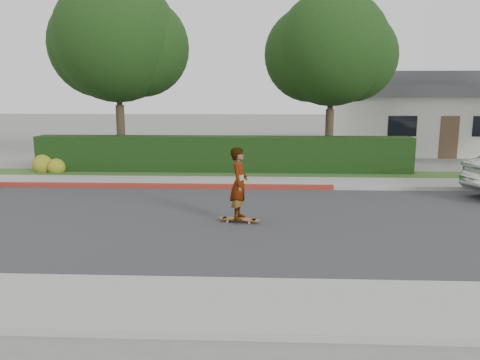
# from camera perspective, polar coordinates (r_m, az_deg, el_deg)

# --- Properties ---
(ground) EXTENTS (120.00, 120.00, 0.00)m
(ground) POSITION_cam_1_polar(r_m,az_deg,el_deg) (11.98, 9.50, -5.14)
(ground) COLOR slate
(ground) RESTS_ON ground
(road) EXTENTS (60.00, 8.00, 0.01)m
(road) POSITION_cam_1_polar(r_m,az_deg,el_deg) (11.98, 9.50, -5.12)
(road) COLOR #2D2D30
(road) RESTS_ON ground
(curb_near) EXTENTS (60.00, 0.20, 0.15)m
(curb_near) POSITION_cam_1_polar(r_m,az_deg,el_deg) (8.13, 13.02, -12.47)
(curb_near) COLOR #9E9E99
(curb_near) RESTS_ON ground
(sidewalk_near) EXTENTS (60.00, 1.60, 0.12)m
(sidewalk_near) POSITION_cam_1_polar(r_m,az_deg,el_deg) (7.33, 14.31, -15.30)
(sidewalk_near) COLOR gray
(sidewalk_near) RESTS_ON ground
(curb_far) EXTENTS (60.00, 0.20, 0.15)m
(curb_far) POSITION_cam_1_polar(r_m,az_deg,el_deg) (15.93, 7.77, -0.88)
(curb_far) COLOR #9E9E99
(curb_far) RESTS_ON ground
(curb_red_section) EXTENTS (12.00, 0.21, 0.15)m
(curb_red_section) POSITION_cam_1_polar(r_m,az_deg,el_deg) (16.25, -10.07, -0.71)
(curb_red_section) COLOR maroon
(curb_red_section) RESTS_ON ground
(sidewalk_far) EXTENTS (60.00, 1.60, 0.12)m
(sidewalk_far) POSITION_cam_1_polar(r_m,az_deg,el_deg) (16.81, 7.50, -0.32)
(sidewalk_far) COLOR gray
(sidewalk_far) RESTS_ON ground
(planting_strip) EXTENTS (60.00, 1.60, 0.10)m
(planting_strip) POSITION_cam_1_polar(r_m,az_deg,el_deg) (18.38, 7.08, 0.59)
(planting_strip) COLOR #2D4C1E
(planting_strip) RESTS_ON ground
(hedge) EXTENTS (15.00, 1.00, 1.50)m
(hedge) POSITION_cam_1_polar(r_m,az_deg,el_deg) (18.88, -2.14, 3.08)
(hedge) COLOR black
(hedge) RESTS_ON ground
(flowering_shrub) EXTENTS (1.40, 1.00, 0.90)m
(flowering_shrub) POSITION_cam_1_polar(r_m,az_deg,el_deg) (20.30, -22.38, 1.63)
(flowering_shrub) COLOR #2D4C19
(flowering_shrub) RESTS_ON ground
(tree_left) EXTENTS (5.99, 5.21, 8.00)m
(tree_left) POSITION_cam_1_polar(r_m,az_deg,el_deg) (21.13, -14.67, 15.82)
(tree_left) COLOR #33261C
(tree_left) RESTS_ON ground
(tree_center) EXTENTS (5.66, 4.84, 7.44)m
(tree_center) POSITION_cam_1_polar(r_m,az_deg,el_deg) (20.91, 11.03, 15.03)
(tree_center) COLOR #33261C
(tree_center) RESTS_ON ground
(house) EXTENTS (10.60, 8.60, 4.30)m
(house) POSITION_cam_1_polar(r_m,az_deg,el_deg) (29.05, 21.76, 7.64)
(house) COLOR beige
(house) RESTS_ON ground
(skateboard) EXTENTS (1.07, 0.40, 0.10)m
(skateboard) POSITION_cam_1_polar(r_m,az_deg,el_deg) (11.79, -0.11, -4.79)
(skateboard) COLOR orange
(skateboard) RESTS_ON ground
(skateboarder) EXTENTS (0.51, 0.71, 1.80)m
(skateboarder) POSITION_cam_1_polar(r_m,az_deg,el_deg) (11.58, -0.11, -0.43)
(skateboarder) COLOR white
(skateboarder) RESTS_ON skateboard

